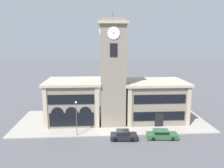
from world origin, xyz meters
The scene contains 8 objects.
ground_plane centered at (0.00, 0.00, 0.00)m, with size 300.00×300.00×0.00m, color #4C4C51.
sidewalk_kerb centered at (0.00, 6.90, 0.07)m, with size 35.44×13.80×0.15m.
clock_tower centered at (0.00, 5.57, 9.53)m, with size 5.07×5.07×20.17m.
town_hall_left_wing centered at (-7.26, 7.56, 3.99)m, with size 10.25×9.11×7.93m.
town_hall_right_wing centered at (8.10, 7.57, 3.85)m, with size 11.94×9.11×7.65m.
parked_car_near centered at (1.21, -1.29, 0.78)m, with size 4.22×2.14×1.51m.
parked_car_mid centered at (7.26, -1.29, 0.74)m, with size 4.91×2.10×1.43m.
street_lamp centered at (-6.13, 0.50, 3.88)m, with size 0.36×0.36×5.67m.
Camera 1 is at (-2.54, -32.89, 14.98)m, focal length 35.00 mm.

